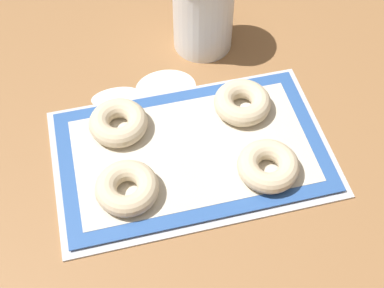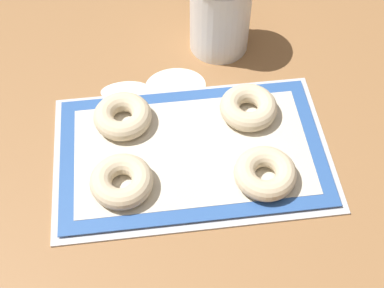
% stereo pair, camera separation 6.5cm
% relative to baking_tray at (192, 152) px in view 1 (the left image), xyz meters
% --- Properties ---
extents(ground_plane, '(2.80, 2.80, 0.00)m').
position_rel_baking_tray_xyz_m(ground_plane, '(-0.01, -0.02, -0.00)').
color(ground_plane, olive).
extents(baking_tray, '(0.49, 0.31, 0.01)m').
position_rel_baking_tray_xyz_m(baking_tray, '(0.00, 0.00, 0.00)').
color(baking_tray, silver).
rests_on(baking_tray, ground_plane).
extents(baking_mat, '(0.46, 0.28, 0.00)m').
position_rel_baking_tray_xyz_m(baking_mat, '(0.00, 0.00, 0.01)').
color(baking_mat, '#2D569E').
rests_on(baking_mat, baking_tray).
extents(bagel_front_left, '(0.11, 0.11, 0.04)m').
position_rel_baking_tray_xyz_m(bagel_front_left, '(-0.12, -0.06, 0.03)').
color(bagel_front_left, beige).
rests_on(bagel_front_left, baking_mat).
extents(bagel_front_right, '(0.11, 0.11, 0.04)m').
position_rel_baking_tray_xyz_m(bagel_front_right, '(0.11, -0.08, 0.03)').
color(bagel_front_right, beige).
rests_on(bagel_front_right, baking_mat).
extents(bagel_back_left, '(0.11, 0.11, 0.04)m').
position_rel_baking_tray_xyz_m(bagel_back_left, '(-0.12, 0.08, 0.03)').
color(bagel_back_left, beige).
rests_on(bagel_back_left, baking_mat).
extents(bagel_back_right, '(0.11, 0.11, 0.04)m').
position_rel_baking_tray_xyz_m(bagel_back_right, '(0.11, 0.07, 0.03)').
color(bagel_back_right, beige).
rests_on(bagel_back_right, baking_mat).
extents(flour_canister, '(0.12, 0.12, 0.18)m').
position_rel_baking_tray_xyz_m(flour_canister, '(0.09, 0.27, 0.09)').
color(flour_canister, white).
rests_on(flour_canister, ground_plane).
extents(flour_patch_near, '(0.10, 0.05, 0.00)m').
position_rel_baking_tray_xyz_m(flour_patch_near, '(-0.11, 0.17, -0.00)').
color(flour_patch_near, white).
rests_on(flour_patch_near, ground_plane).
extents(flour_patch_far, '(0.12, 0.10, 0.00)m').
position_rel_baking_tray_xyz_m(flour_patch_far, '(-0.02, 0.17, -0.00)').
color(flour_patch_far, white).
rests_on(flour_patch_far, ground_plane).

